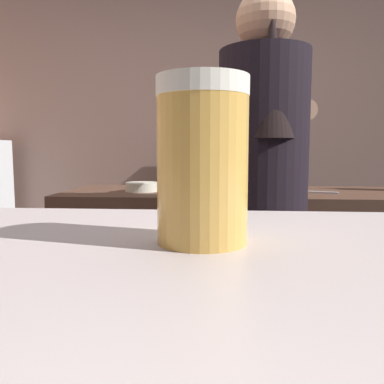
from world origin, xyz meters
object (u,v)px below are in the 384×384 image
(bartender, at_px, (263,187))
(chefs_knife, at_px, (312,192))
(mixing_bowl, at_px, (142,187))
(pint_glass_near, at_px, (202,161))
(bottle_vinegar, at_px, (207,137))
(bottle_olive_oil, at_px, (225,137))

(bartender, height_order, chefs_knife, bartender)
(bartender, height_order, mixing_bowl, bartender)
(bartender, distance_m, mixing_bowl, 0.69)
(bartender, height_order, pint_glass_near, bartender)
(bartender, bearing_deg, bottle_vinegar, 1.49)
(chefs_knife, height_order, bottle_vinegar, bottle_vinegar)
(bartender, xyz_separation_m, pint_glass_near, (-0.17, -1.20, 0.13))
(bartender, distance_m, bottle_vinegar, 1.68)
(pint_glass_near, relative_size, bottle_vinegar, 0.69)
(mixing_bowl, xyz_separation_m, pint_glass_near, (0.38, -1.60, 0.18))
(mixing_bowl, bearing_deg, bottle_vinegar, 77.47)
(bartender, height_order, bottle_vinegar, bartender)
(mixing_bowl, bearing_deg, chefs_knife, -0.18)
(pint_glass_near, xyz_separation_m, bottle_vinegar, (-0.11, 2.83, 0.10))
(mixing_bowl, height_order, chefs_knife, mixing_bowl)
(pint_glass_near, height_order, bottle_olive_oil, bottle_olive_oil)
(bottle_olive_oil, bearing_deg, chefs_knife, -72.99)
(bartender, distance_m, pint_glass_near, 1.22)
(chefs_knife, bearing_deg, bartender, -106.52)
(bottle_vinegar, xyz_separation_m, bottle_olive_oil, (0.14, 0.13, 0.01))
(bartender, relative_size, mixing_bowl, 10.63)
(chefs_knife, bearing_deg, pint_glass_near, -87.63)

